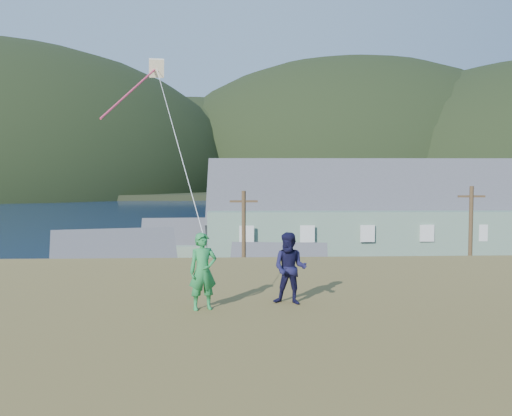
{
  "coord_description": "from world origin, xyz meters",
  "views": [
    {
      "loc": [
        -0.61,
        -30.87,
        9.95
      ],
      "look_at": [
        0.31,
        -12.42,
        8.8
      ],
      "focal_mm": 40.0,
      "sensor_mm": 36.0,
      "label": 1
    }
  ],
  "objects_px": {
    "kite_flyer_navy": "(290,268)",
    "wharf": "(184,249)",
    "kite_flyer_green": "(203,271)",
    "shed_palegreen_near": "(115,270)",
    "shed_white": "(279,278)",
    "lodge": "(417,224)",
    "shed_palegreen_far": "(194,249)"
  },
  "relations": [
    {
      "from": "kite_flyer_navy",
      "to": "wharf",
      "type": "bearing_deg",
      "value": 115.51
    },
    {
      "from": "kite_flyer_green",
      "to": "kite_flyer_navy",
      "type": "bearing_deg",
      "value": -3.24
    },
    {
      "from": "shed_palegreen_near",
      "to": "shed_white",
      "type": "xyz_separation_m",
      "value": [
        12.4,
        -2.22,
        -0.35
      ]
    },
    {
      "from": "lodge",
      "to": "kite_flyer_green",
      "type": "relative_size",
      "value": 25.16
    },
    {
      "from": "shed_palegreen_near",
      "to": "wharf",
      "type": "bearing_deg",
      "value": 70.17
    },
    {
      "from": "shed_palegreen_near",
      "to": "kite_flyer_green",
      "type": "height_order",
      "value": "kite_flyer_green"
    },
    {
      "from": "shed_palegreen_near",
      "to": "kite_flyer_navy",
      "type": "height_order",
      "value": "kite_flyer_navy"
    },
    {
      "from": "shed_palegreen_far",
      "to": "shed_palegreen_near",
      "type": "bearing_deg",
      "value": -118.24
    },
    {
      "from": "lodge",
      "to": "kite_flyer_green",
      "type": "xyz_separation_m",
      "value": [
        -18.05,
        -40.46,
        2.76
      ]
    },
    {
      "from": "wharf",
      "to": "kite_flyer_green",
      "type": "bearing_deg",
      "value": -85.31
    },
    {
      "from": "shed_palegreen_far",
      "to": "kite_flyer_green",
      "type": "relative_size",
      "value": 6.59
    },
    {
      "from": "kite_flyer_green",
      "to": "kite_flyer_navy",
      "type": "relative_size",
      "value": 1.03
    },
    {
      "from": "wharf",
      "to": "shed_white",
      "type": "bearing_deg",
      "value": -72.72
    },
    {
      "from": "kite_flyer_navy",
      "to": "shed_palegreen_near",
      "type": "bearing_deg",
      "value": 126.35
    },
    {
      "from": "lodge",
      "to": "shed_white",
      "type": "xyz_separation_m",
      "value": [
        -13.78,
        -10.38,
        -3.02
      ]
    },
    {
      "from": "shed_palegreen_near",
      "to": "shed_palegreen_far",
      "type": "height_order",
      "value": "shed_palegreen_near"
    },
    {
      "from": "lodge",
      "to": "shed_palegreen_far",
      "type": "bearing_deg",
      "value": 172.74
    },
    {
      "from": "shed_palegreen_far",
      "to": "shed_white",
      "type": "bearing_deg",
      "value": -65.81
    },
    {
      "from": "wharf",
      "to": "kite_flyer_green",
      "type": "distance_m",
      "value": 60.2
    },
    {
      "from": "lodge",
      "to": "shed_palegreen_far",
      "type": "relative_size",
      "value": 3.82
    },
    {
      "from": "shed_palegreen_near",
      "to": "kite_flyer_navy",
      "type": "distance_m",
      "value": 33.85
    },
    {
      "from": "lodge",
      "to": "wharf",
      "type": "bearing_deg",
      "value": 141.9
    },
    {
      "from": "shed_palegreen_near",
      "to": "shed_white",
      "type": "relative_size",
      "value": 1.35
    },
    {
      "from": "kite_flyer_navy",
      "to": "kite_flyer_green",
      "type": "bearing_deg",
      "value": -148.42
    },
    {
      "from": "lodge",
      "to": "kite_flyer_navy",
      "type": "height_order",
      "value": "lodge"
    },
    {
      "from": "shed_palegreen_far",
      "to": "kite_flyer_navy",
      "type": "xyz_separation_m",
      "value": [
        4.6,
        -43.32,
        5.4
      ]
    },
    {
      "from": "shed_palegreen_near",
      "to": "kite_flyer_green",
      "type": "xyz_separation_m",
      "value": [
        8.13,
        -32.3,
        5.44
      ]
    },
    {
      "from": "shed_palegreen_near",
      "to": "shed_palegreen_far",
      "type": "bearing_deg",
      "value": 51.94
    },
    {
      "from": "wharf",
      "to": "shed_palegreen_far",
      "type": "height_order",
      "value": "shed_palegreen_far"
    },
    {
      "from": "wharf",
      "to": "kite_flyer_navy",
      "type": "xyz_separation_m",
      "value": [
        6.69,
        -59.12,
        7.5
      ]
    },
    {
      "from": "shed_palegreen_near",
      "to": "kite_flyer_green",
      "type": "bearing_deg",
      "value": -88.9
    },
    {
      "from": "kite_flyer_green",
      "to": "kite_flyer_navy",
      "type": "xyz_separation_m",
      "value": [
        1.8,
        0.4,
        -0.02
      ]
    }
  ]
}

